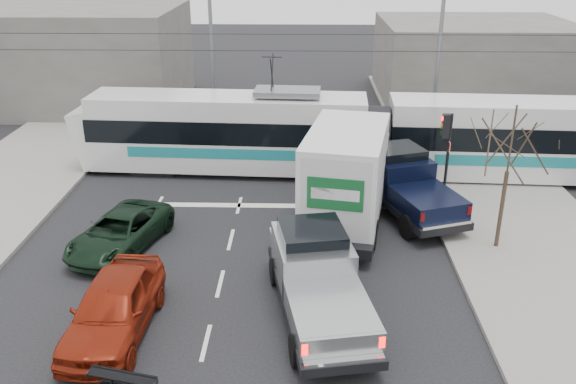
{
  "coord_description": "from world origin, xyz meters",
  "views": [
    {
      "loc": [
        0.85,
        -16.41,
        10.1
      ],
      "look_at": [
        0.35,
        3.19,
        1.8
      ],
      "focal_mm": 38.0,
      "sensor_mm": 36.0,
      "label": 1
    }
  ],
  "objects_px": {
    "street_lamp_near": "(436,45)",
    "bare_tree": "(511,146)",
    "navy_pickup": "(405,183)",
    "red_car": "(114,307)",
    "traffic_signal": "(446,139)",
    "street_lamp_far": "(208,38)",
    "box_truck": "(348,175)",
    "silver_pickup": "(317,275)",
    "tram": "(376,135)",
    "green_car": "(120,232)"
  },
  "relations": [
    {
      "from": "street_lamp_far",
      "to": "tram",
      "type": "bearing_deg",
      "value": -37.57
    },
    {
      "from": "tram",
      "to": "green_car",
      "type": "distance_m",
      "value": 12.12
    },
    {
      "from": "street_lamp_near",
      "to": "bare_tree",
      "type": "bearing_deg",
      "value": -88.58
    },
    {
      "from": "navy_pickup",
      "to": "red_car",
      "type": "bearing_deg",
      "value": -156.96
    },
    {
      "from": "bare_tree",
      "to": "traffic_signal",
      "type": "xyz_separation_m",
      "value": [
        -1.13,
        4.0,
        -1.05
      ]
    },
    {
      "from": "red_car",
      "to": "tram",
      "type": "bearing_deg",
      "value": 57.92
    },
    {
      "from": "traffic_signal",
      "to": "tram",
      "type": "height_order",
      "value": "tram"
    },
    {
      "from": "box_truck",
      "to": "traffic_signal",
      "type": "bearing_deg",
      "value": 35.89
    },
    {
      "from": "street_lamp_far",
      "to": "box_truck",
      "type": "bearing_deg",
      "value": -59.31
    },
    {
      "from": "traffic_signal",
      "to": "street_lamp_far",
      "type": "height_order",
      "value": "street_lamp_far"
    },
    {
      "from": "bare_tree",
      "to": "box_truck",
      "type": "distance_m",
      "value": 5.84
    },
    {
      "from": "box_truck",
      "to": "red_car",
      "type": "height_order",
      "value": "box_truck"
    },
    {
      "from": "bare_tree",
      "to": "tram",
      "type": "relative_size",
      "value": 0.19
    },
    {
      "from": "traffic_signal",
      "to": "red_car",
      "type": "bearing_deg",
      "value": -139.66
    },
    {
      "from": "street_lamp_near",
      "to": "tram",
      "type": "bearing_deg",
      "value": -126.05
    },
    {
      "from": "tram",
      "to": "silver_pickup",
      "type": "distance_m",
      "value": 11.31
    },
    {
      "from": "traffic_signal",
      "to": "tram",
      "type": "xyz_separation_m",
      "value": [
        -2.35,
        3.11,
        -0.87
      ]
    },
    {
      "from": "street_lamp_near",
      "to": "tram",
      "type": "xyz_separation_m",
      "value": [
        -3.19,
        -4.39,
        -3.24
      ]
    },
    {
      "from": "bare_tree",
      "to": "silver_pickup",
      "type": "bearing_deg",
      "value": -148.89
    },
    {
      "from": "bare_tree",
      "to": "silver_pickup",
      "type": "xyz_separation_m",
      "value": [
        -6.31,
        -3.81,
        -2.66
      ]
    },
    {
      "from": "bare_tree",
      "to": "silver_pickup",
      "type": "distance_m",
      "value": 7.84
    },
    {
      "from": "box_truck",
      "to": "silver_pickup",
      "type": "bearing_deg",
      "value": -90.61
    },
    {
      "from": "street_lamp_far",
      "to": "silver_pickup",
      "type": "xyz_separation_m",
      "value": [
        5.47,
        -17.31,
        -3.98
      ]
    },
    {
      "from": "traffic_signal",
      "to": "box_truck",
      "type": "height_order",
      "value": "box_truck"
    },
    {
      "from": "navy_pickup",
      "to": "street_lamp_far",
      "type": "bearing_deg",
      "value": 111.96
    },
    {
      "from": "red_car",
      "to": "street_lamp_far",
      "type": "bearing_deg",
      "value": 92.18
    },
    {
      "from": "traffic_signal",
      "to": "navy_pickup",
      "type": "distance_m",
      "value": 2.39
    },
    {
      "from": "navy_pickup",
      "to": "bare_tree",
      "type": "bearing_deg",
      "value": -68.31
    },
    {
      "from": "tram",
      "to": "street_lamp_near",
      "type": "bearing_deg",
      "value": 56.99
    },
    {
      "from": "street_lamp_far",
      "to": "red_car",
      "type": "distance_m",
      "value": 19.07
    },
    {
      "from": "red_car",
      "to": "navy_pickup",
      "type": "bearing_deg",
      "value": 44.55
    },
    {
      "from": "green_car",
      "to": "street_lamp_near",
      "type": "bearing_deg",
      "value": 57.98
    },
    {
      "from": "red_car",
      "to": "bare_tree",
      "type": "bearing_deg",
      "value": 25.56
    },
    {
      "from": "street_lamp_far",
      "to": "box_truck",
      "type": "distance_m",
      "value": 13.55
    },
    {
      "from": "street_lamp_far",
      "to": "red_car",
      "type": "bearing_deg",
      "value": -90.11
    },
    {
      "from": "street_lamp_near",
      "to": "traffic_signal",
      "type": "bearing_deg",
      "value": -96.41
    },
    {
      "from": "bare_tree",
      "to": "traffic_signal",
      "type": "distance_m",
      "value": 4.28
    },
    {
      "from": "bare_tree",
      "to": "navy_pickup",
      "type": "bearing_deg",
      "value": 130.92
    },
    {
      "from": "box_truck",
      "to": "red_car",
      "type": "distance_m",
      "value": 9.98
    },
    {
      "from": "tram",
      "to": "traffic_signal",
      "type": "bearing_deg",
      "value": -49.89
    },
    {
      "from": "traffic_signal",
      "to": "silver_pickup",
      "type": "xyz_separation_m",
      "value": [
        -5.18,
        -7.81,
        -1.61
      ]
    },
    {
      "from": "red_car",
      "to": "traffic_signal",
      "type": "bearing_deg",
      "value": 42.63
    },
    {
      "from": "silver_pickup",
      "to": "red_car",
      "type": "bearing_deg",
      "value": -177.22
    },
    {
      "from": "traffic_signal",
      "to": "street_lamp_far",
      "type": "relative_size",
      "value": 0.4
    },
    {
      "from": "street_lamp_near",
      "to": "tram",
      "type": "height_order",
      "value": "street_lamp_near"
    },
    {
      "from": "street_lamp_far",
      "to": "street_lamp_near",
      "type": "bearing_deg",
      "value": -9.87
    },
    {
      "from": "silver_pickup",
      "to": "box_truck",
      "type": "relative_size",
      "value": 0.82
    },
    {
      "from": "street_lamp_far",
      "to": "red_car",
      "type": "height_order",
      "value": "street_lamp_far"
    },
    {
      "from": "tram",
      "to": "box_truck",
      "type": "bearing_deg",
      "value": -104.8
    },
    {
      "from": "navy_pickup",
      "to": "red_car",
      "type": "height_order",
      "value": "navy_pickup"
    }
  ]
}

